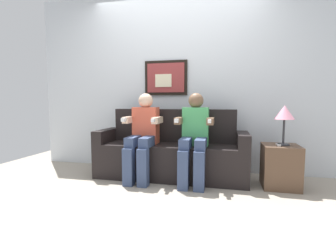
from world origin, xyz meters
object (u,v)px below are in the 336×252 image
(person_on_right, at_px, (194,134))
(side_table_right, at_px, (280,166))
(couch, at_px, (171,154))
(table_lamp, at_px, (284,114))
(spare_remote_on_table, at_px, (278,145))
(person_on_left, at_px, (143,133))

(person_on_right, xyz_separation_m, side_table_right, (1.00, 0.06, -0.36))
(couch, relative_size, side_table_right, 3.92)
(side_table_right, xyz_separation_m, table_lamp, (0.02, -0.01, 0.61))
(couch, bearing_deg, spare_remote_on_table, -6.56)
(person_on_left, bearing_deg, side_table_right, 2.12)
(table_lamp, relative_size, spare_remote_on_table, 3.54)
(couch, bearing_deg, table_lamp, -5.08)
(spare_remote_on_table, bearing_deg, couch, 173.44)
(person_on_right, bearing_deg, spare_remote_on_table, 1.16)
(table_lamp, distance_m, spare_remote_on_table, 0.35)
(couch, relative_size, table_lamp, 4.26)
(person_on_right, bearing_deg, person_on_left, 180.00)
(person_on_right, bearing_deg, side_table_right, 3.52)
(person_on_right, height_order, side_table_right, person_on_right)
(person_on_left, distance_m, person_on_right, 0.66)
(person_on_left, xyz_separation_m, person_on_right, (0.66, 0.00, 0.00))
(spare_remote_on_table, bearing_deg, person_on_left, -179.32)
(couch, distance_m, side_table_right, 1.34)
(person_on_left, relative_size, side_table_right, 2.22)
(couch, xyz_separation_m, side_table_right, (1.33, -0.11, -0.06))
(person_on_left, bearing_deg, spare_remote_on_table, 0.68)
(person_on_left, height_order, person_on_right, same)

